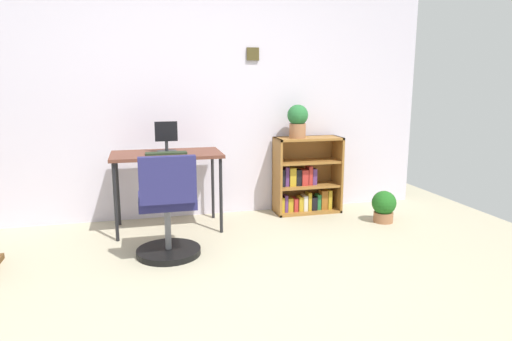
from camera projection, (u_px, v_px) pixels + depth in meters
ground_plane at (223, 311)px, 2.78m from camera, size 6.24×6.24×0.00m
wall_back at (184, 105)px, 4.59m from camera, size 5.20×0.12×2.31m
desk at (167, 159)px, 4.22m from camera, size 1.01×0.56×0.74m
monitor at (166, 138)px, 4.23m from camera, size 0.21×0.18×0.29m
keyboard at (166, 153)px, 4.12m from camera, size 0.37×0.11×0.02m
office_chair at (168, 214)px, 3.56m from camera, size 0.52×0.55×0.85m
bookshelf_low at (305, 179)px, 4.87m from camera, size 0.70×0.30×0.81m
potted_plant_on_shelf at (298, 120)px, 4.67m from camera, size 0.22×0.22×0.35m
potted_plant_floor at (384, 206)px, 4.52m from camera, size 0.24×0.24×0.32m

